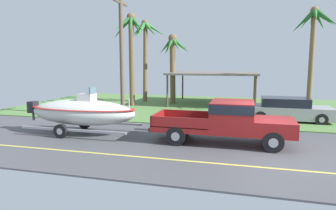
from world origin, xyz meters
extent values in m
cube|color=#4C4C51|center=(0.00, 0.00, -0.03)|extent=(36.00, 8.00, 0.06)
cube|color=#567F42|center=(0.00, 11.00, 0.00)|extent=(36.00, 14.00, 0.11)
cube|color=#DBCC4C|center=(0.00, -1.80, 0.00)|extent=(34.20, 0.12, 0.01)
cube|color=maroon|center=(-1.76, 0.92, 0.63)|extent=(5.76, 1.96, 0.22)
cube|color=maroon|center=(0.31, 0.92, 0.93)|extent=(1.61, 1.96, 0.38)
cube|color=maroon|center=(-1.36, 0.92, 1.27)|extent=(1.73, 1.96, 1.06)
cube|color=black|center=(-1.36, 0.92, 1.57)|extent=(1.75, 1.98, 0.38)
cube|color=#621111|center=(-3.43, 0.92, 0.76)|extent=(2.42, 1.96, 0.04)
cube|color=maroon|center=(-3.43, 1.86, 0.96)|extent=(2.42, 0.08, 0.45)
cube|color=maroon|center=(-3.43, -0.02, 0.96)|extent=(2.42, 0.08, 0.45)
cube|color=maroon|center=(-4.60, 0.92, 0.96)|extent=(0.08, 1.96, 0.45)
cube|color=#333338|center=(-4.70, 0.92, 0.57)|extent=(0.12, 1.77, 0.16)
sphere|color=#B2B2B7|center=(-4.82, 0.92, 0.62)|extent=(0.10, 0.10, 0.10)
cylinder|color=black|center=(0.23, 1.79, 0.40)|extent=(0.80, 0.28, 0.80)
cylinder|color=#9E9EA3|center=(0.23, 1.79, 0.40)|extent=(0.36, 0.29, 0.36)
cylinder|color=black|center=(0.23, 0.05, 0.40)|extent=(0.80, 0.28, 0.80)
cylinder|color=#9E9EA3|center=(0.23, 0.05, 0.40)|extent=(0.36, 0.29, 0.36)
cylinder|color=black|center=(-3.55, 1.79, 0.40)|extent=(0.80, 0.28, 0.80)
cylinder|color=#9E9EA3|center=(-3.55, 1.79, 0.40)|extent=(0.36, 0.29, 0.36)
cylinder|color=black|center=(-3.55, 0.05, 0.40)|extent=(0.80, 0.28, 0.80)
cylinder|color=#9E9EA3|center=(-3.55, 0.05, 0.40)|extent=(0.36, 0.29, 0.36)
cube|color=gray|center=(-5.27, 0.92, 0.38)|extent=(0.90, 0.10, 0.08)
cube|color=gray|center=(-8.35, 1.88, 0.38)|extent=(5.26, 0.12, 0.10)
cube|color=gray|center=(-8.35, -0.05, 0.38)|extent=(5.26, 0.12, 0.10)
cylinder|color=black|center=(-8.88, 1.94, 0.32)|extent=(0.64, 0.22, 0.64)
cylinder|color=#9E9EA3|center=(-8.88, 1.94, 0.32)|extent=(0.29, 0.23, 0.29)
cylinder|color=black|center=(-8.88, -0.11, 0.32)|extent=(0.64, 0.22, 0.64)
cylinder|color=#9E9EA3|center=(-8.88, -0.11, 0.32)|extent=(0.29, 0.23, 0.29)
ellipsoid|color=silver|center=(-8.35, 0.92, 1.04)|extent=(5.32, 1.88, 1.21)
ellipsoid|color=#B22626|center=(-8.35, 0.92, 1.25)|extent=(5.43, 1.92, 0.12)
cube|color=silver|center=(-8.09, 0.92, 1.61)|extent=(0.70, 0.60, 0.65)
cube|color=slate|center=(-7.79, 0.92, 2.08)|extent=(0.06, 0.56, 0.36)
cube|color=black|center=(-11.13, 0.92, 1.19)|extent=(0.36, 0.44, 0.56)
cylinder|color=#4C4C51|center=(-11.13, 0.92, 0.86)|extent=(0.12, 0.12, 0.67)
cylinder|color=silver|center=(-5.96, 0.92, 1.53)|extent=(0.04, 0.04, 0.50)
cube|color=#99999E|center=(1.55, 6.77, 0.53)|extent=(4.65, 1.88, 0.70)
cube|color=black|center=(1.32, 6.77, 1.13)|extent=(2.60, 1.73, 0.50)
cylinder|color=black|center=(3.13, 7.62, 0.33)|extent=(0.66, 0.22, 0.66)
cylinder|color=#9E9EA3|center=(3.13, 7.62, 0.33)|extent=(0.30, 0.23, 0.30)
cylinder|color=black|center=(3.13, 5.92, 0.33)|extent=(0.66, 0.22, 0.66)
cylinder|color=#9E9EA3|center=(3.13, 5.92, 0.33)|extent=(0.30, 0.23, 0.30)
cylinder|color=black|center=(-0.03, 7.62, 0.33)|extent=(0.66, 0.22, 0.66)
cylinder|color=#9E9EA3|center=(-0.03, 7.62, 0.33)|extent=(0.30, 0.23, 0.30)
cylinder|color=black|center=(-0.03, 5.92, 0.33)|extent=(0.66, 0.22, 0.66)
cylinder|color=#9E9EA3|center=(-0.03, 5.92, 0.33)|extent=(0.30, 0.23, 0.30)
cylinder|color=#4C4238|center=(-0.26, 15.39, 1.23)|extent=(0.14, 0.14, 2.47)
cylinder|color=#4C4238|center=(-0.26, 10.01, 1.23)|extent=(0.14, 0.14, 2.47)
cylinder|color=#4C4238|center=(-6.63, 15.39, 1.23)|extent=(0.14, 0.14, 2.47)
cylinder|color=#4C4238|center=(-6.63, 10.01, 1.23)|extent=(0.14, 0.14, 2.47)
cube|color=#6B665B|center=(-3.44, 12.70, 2.54)|extent=(6.87, 5.88, 0.14)
cylinder|color=brown|center=(-9.40, 12.98, 3.36)|extent=(0.36, 0.68, 6.72)
cone|color=#387A38|center=(-8.54, 13.04, 6.16)|extent=(1.93, 0.49, 1.39)
cone|color=#387A38|center=(-9.11, 13.43, 6.24)|extent=(1.00, 1.29, 1.21)
cone|color=#387A38|center=(-9.48, 13.57, 5.95)|extent=(0.48, 1.44, 1.70)
cone|color=#387A38|center=(-9.93, 13.12, 6.17)|extent=(1.42, 0.72, 1.36)
cone|color=#387A38|center=(-9.88, 12.78, 6.17)|extent=(1.33, 0.82, 1.33)
cone|color=#387A38|center=(-9.51, 12.23, 6.02)|extent=(0.69, 1.84, 1.71)
cone|color=#387A38|center=(-8.77, 12.45, 6.15)|extent=(1.67, 1.49, 1.45)
sphere|color=brown|center=(-9.40, 12.98, 6.71)|extent=(0.57, 0.57, 0.57)
cylinder|color=brown|center=(-9.51, 10.16, 3.40)|extent=(0.40, 0.41, 6.80)
cone|color=#286028|center=(-9.03, 10.13, 6.26)|extent=(1.29, 0.47, 1.35)
cone|color=#286028|center=(-9.33, 10.63, 6.24)|extent=(0.83, 1.36, 1.37)
cone|color=#286028|center=(-9.77, 10.84, 6.44)|extent=(0.87, 1.62, 1.02)
cone|color=#286028|center=(-10.16, 10.03, 6.03)|extent=(1.65, 0.70, 1.79)
cone|color=#286028|center=(-9.84, 9.43, 6.25)|extent=(1.05, 1.77, 1.39)
cone|color=#286028|center=(-9.24, 9.42, 6.17)|extent=(0.93, 1.78, 1.51)
sphere|color=brown|center=(-9.51, 10.16, 6.80)|extent=(0.64, 0.64, 0.64)
cylinder|color=brown|center=(-6.74, 12.04, 2.66)|extent=(0.44, 0.75, 5.33)
cone|color=#2D6B2D|center=(-6.06, 11.92, 4.73)|extent=(1.67, 0.67, 1.46)
cone|color=#2D6B2D|center=(-6.26, 12.76, 4.86)|extent=(1.32, 1.75, 1.20)
cone|color=#2D6B2D|center=(-6.96, 12.80, 4.63)|extent=(0.91, 1.88, 1.68)
cone|color=#2D6B2D|center=(-7.15, 12.34, 4.69)|extent=(1.29, 1.08, 1.49)
cone|color=#2D6B2D|center=(-7.21, 11.79, 4.69)|extent=(1.33, 0.94, 1.47)
cone|color=#2D6B2D|center=(-6.81, 11.52, 4.82)|extent=(0.52, 1.33, 1.25)
cone|color=#2D6B2D|center=(-6.39, 11.66, 4.84)|extent=(1.15, 1.23, 1.24)
sphere|color=brown|center=(-6.74, 12.04, 5.31)|extent=(0.70, 0.70, 0.70)
cylinder|color=brown|center=(3.16, 9.93, 3.35)|extent=(0.33, 0.38, 6.70)
cone|color=#286028|center=(3.74, 9.96, 6.23)|extent=(1.43, 0.47, 1.24)
cone|color=#286028|center=(3.56, 10.38, 6.14)|extent=(1.20, 1.28, 1.37)
cone|color=#286028|center=(3.19, 10.73, 6.33)|extent=(0.38, 1.73, 1.02)
cone|color=#286028|center=(2.64, 10.37, 6.16)|extent=(1.35, 1.23, 1.31)
cone|color=#286028|center=(2.49, 9.81, 6.00)|extent=(1.59, 0.58, 1.60)
cone|color=#286028|center=(2.71, 9.59, 6.10)|extent=(1.27, 1.09, 1.42)
cone|color=#286028|center=(3.09, 9.16, 6.30)|extent=(0.50, 1.72, 1.11)
cone|color=#286028|center=(3.72, 9.36, 6.15)|extent=(1.60, 1.61, 1.46)
sphere|color=brown|center=(3.16, 9.93, 6.70)|extent=(0.52, 0.52, 0.52)
cylinder|color=brown|center=(-8.04, 4.93, 3.70)|extent=(0.24, 0.24, 7.41)
cube|color=brown|center=(-8.04, 4.93, 6.81)|extent=(0.10, 1.80, 0.12)
camera|label=1|loc=(-0.73, -11.70, 3.38)|focal=32.19mm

